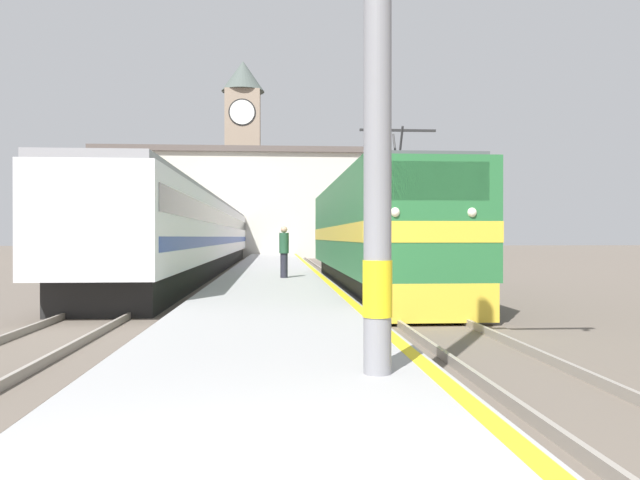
% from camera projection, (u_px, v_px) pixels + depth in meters
% --- Properties ---
extents(ground_plane, '(200.00, 200.00, 0.00)m').
position_uv_depth(ground_plane, '(274.00, 272.00, 32.94)').
color(ground_plane, '#60564C').
extents(platform, '(3.86, 140.00, 0.41)m').
position_uv_depth(platform, '(273.00, 274.00, 27.95)').
color(platform, '#999999').
rests_on(platform, ground).
extents(rail_track_near, '(2.84, 140.00, 0.16)m').
position_uv_depth(rail_track_near, '(347.00, 277.00, 28.19)').
color(rail_track_near, '#60564C').
rests_on(rail_track_near, ground).
extents(rail_track_far, '(2.84, 140.00, 0.16)m').
position_uv_depth(rail_track_far, '(185.00, 278.00, 27.67)').
color(rail_track_far, '#60564C').
rests_on(rail_track_far, ground).
extents(locomotive_train, '(2.92, 15.10, 4.70)m').
position_uv_depth(locomotive_train, '(375.00, 235.00, 20.15)').
color(locomotive_train, black).
rests_on(locomotive_train, ground).
extents(passenger_train, '(2.92, 44.24, 3.72)m').
position_uv_depth(passenger_train, '(204.00, 234.00, 35.08)').
color(passenger_train, black).
rests_on(passenger_train, ground).
extents(catenary_mast, '(2.46, 0.32, 7.91)m').
position_uv_depth(catenary_mast, '(383.00, 6.00, 6.57)').
color(catenary_mast, gray).
rests_on(catenary_mast, platform).
extents(person_on_platform, '(0.34, 0.34, 1.82)m').
position_uv_depth(person_on_platform, '(284.00, 250.00, 21.99)').
color(person_on_platform, '#23232D').
rests_on(person_on_platform, platform).
extents(clock_tower, '(4.85, 4.85, 21.86)m').
position_uv_depth(clock_tower, '(243.00, 150.00, 70.82)').
color(clock_tower, gray).
rests_on(clock_tower, ground).
extents(station_building, '(25.57, 10.42, 9.58)m').
position_uv_depth(station_building, '(244.00, 205.00, 57.66)').
color(station_building, beige).
rests_on(station_building, ground).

